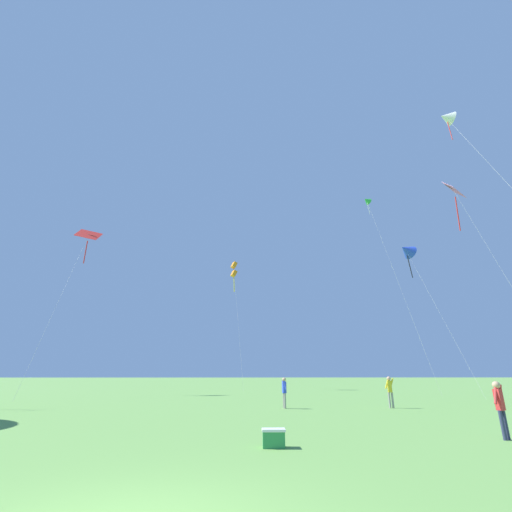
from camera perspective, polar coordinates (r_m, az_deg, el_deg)
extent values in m
cone|color=white|center=(31.03, 28.28, 19.01)|extent=(1.12, 1.08, 1.20)
cylinder|color=red|center=(30.26, 28.71, 17.23)|extent=(0.10, 0.26, 1.66)
cube|color=red|center=(42.39, -25.30, 3.14)|extent=(2.50, 1.37, 1.68)
cylinder|color=#3F382D|center=(42.39, -25.30, 3.14)|extent=(1.94, 0.29, 0.61)
cylinder|color=red|center=(41.59, -25.70, 0.59)|extent=(0.23, 0.43, 2.60)
cylinder|color=silver|center=(35.94, -29.09, -6.22)|extent=(1.26, 9.47, 15.92)
cone|color=blue|center=(38.82, 23.00, 0.89)|extent=(2.13, 2.03, 1.82)
cylinder|color=black|center=(38.35, 23.49, -1.57)|extent=(0.31, 0.15, 2.30)
cylinder|color=silver|center=(35.03, 27.47, -8.22)|extent=(1.54, 5.93, 13.52)
cube|color=pink|center=(38.34, 29.19, 9.27)|extent=(2.01, 2.13, 1.75)
cylinder|color=#3F382D|center=(38.34, 29.19, 9.27)|extent=(1.78, 0.44, 0.81)
cylinder|color=red|center=(37.55, 29.66, 5.94)|extent=(0.19, 0.47, 3.25)
cylinder|color=silver|center=(33.97, 35.22, -2.82)|extent=(2.15, 5.18, 17.92)
cone|color=green|center=(43.60, 17.37, 8.52)|extent=(1.19, 1.14, 1.02)
cylinder|color=silver|center=(43.18, 17.62, 7.25)|extent=(0.25, 0.06, 1.45)
cylinder|color=silver|center=(37.86, 21.86, -3.90)|extent=(2.28, 5.93, 20.85)
cube|color=orange|center=(49.08, -3.55, -1.47)|extent=(1.03, 1.03, 0.91)
cube|color=orange|center=(48.73, -3.57, -2.84)|extent=(1.03, 1.03, 0.91)
cylinder|color=#3F382D|center=(48.90, -3.56, -2.15)|extent=(0.05, 0.05, 1.74)
cylinder|color=yellow|center=(48.47, -3.55, -4.40)|extent=(0.24, 0.32, 2.35)
cylinder|color=silver|center=(44.48, -2.88, -10.84)|extent=(1.58, 5.67, 15.29)
cylinder|color=gray|center=(21.07, 4.51, -22.15)|extent=(0.11, 0.11, 0.79)
cylinder|color=gray|center=(20.92, 4.70, -22.18)|extent=(0.11, 0.11, 0.79)
cube|color=blue|center=(20.96, 4.55, -20.29)|extent=(0.23, 0.24, 0.59)
cylinder|color=blue|center=(21.07, 4.41, -19.88)|extent=(0.15, 0.28, 0.55)
cylinder|color=blue|center=(20.84, 4.68, -19.89)|extent=(0.15, 0.28, 0.55)
sphere|color=tan|center=(20.95, 4.52, -19.18)|extent=(0.22, 0.22, 0.22)
cylinder|color=#2D3351|center=(13.41, 35.18, -21.29)|extent=(0.10, 0.10, 0.78)
cylinder|color=#2D3351|center=(13.27, 34.84, -21.42)|extent=(0.10, 0.10, 0.78)
cube|color=red|center=(13.28, 34.45, -18.48)|extent=(0.26, 0.25, 0.58)
cylinder|color=red|center=(13.38, 34.59, -17.79)|extent=(0.27, 0.19, 0.54)
cylinder|color=red|center=(13.17, 34.07, -17.92)|extent=(0.27, 0.19, 0.54)
sphere|color=tan|center=(13.27, 34.13, -16.78)|extent=(0.21, 0.21, 0.21)
cylinder|color=gray|center=(22.50, 21.10, -20.79)|extent=(0.11, 0.11, 0.82)
cylinder|color=gray|center=(22.45, 20.65, -20.85)|extent=(0.11, 0.11, 0.82)
cube|color=yellow|center=(22.44, 20.66, -19.01)|extent=(0.22, 0.21, 0.61)
cylinder|color=yellow|center=(22.47, 20.94, -18.59)|extent=(0.28, 0.11, 0.57)
cylinder|color=yellow|center=(22.41, 20.28, -18.66)|extent=(0.28, 0.11, 0.57)
sphere|color=tan|center=(22.44, 20.53, -17.95)|extent=(0.22, 0.22, 0.22)
cube|color=#2D8C47|center=(10.24, 2.84, -27.34)|extent=(0.56, 0.36, 0.38)
cube|color=white|center=(10.21, 2.82, -26.12)|extent=(0.60, 0.40, 0.06)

